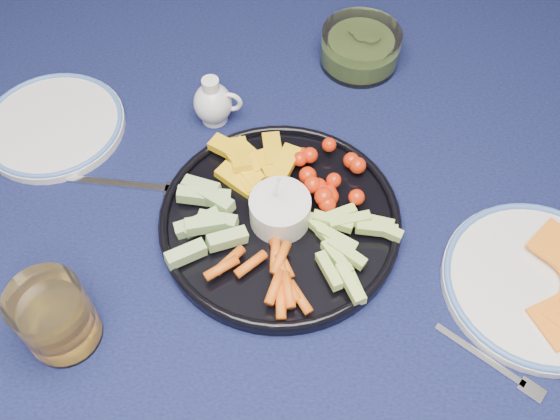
# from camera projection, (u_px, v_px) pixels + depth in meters

# --- Properties ---
(dining_table) EXTENTS (1.67, 1.07, 0.75)m
(dining_table) POSITION_uv_depth(u_px,v_px,m) (243.00, 246.00, 0.94)
(dining_table) COLOR #462617
(dining_table) RESTS_ON ground
(crudite_platter) EXTENTS (0.33, 0.33, 0.10)m
(crudite_platter) POSITION_uv_depth(u_px,v_px,m) (278.00, 218.00, 0.84)
(crudite_platter) COLOR black
(crudite_platter) RESTS_ON dining_table
(creamer_pitcher) EXTENTS (0.07, 0.06, 0.08)m
(creamer_pitcher) POSITION_uv_depth(u_px,v_px,m) (213.00, 103.00, 0.93)
(creamer_pitcher) COLOR white
(creamer_pitcher) RESTS_ON dining_table
(pickle_bowl) EXTENTS (0.13, 0.13, 0.06)m
(pickle_bowl) POSITION_uv_depth(u_px,v_px,m) (360.00, 49.00, 1.01)
(pickle_bowl) COLOR white
(pickle_bowl) RESTS_ON dining_table
(cheese_plate) EXTENTS (0.24, 0.24, 0.03)m
(cheese_plate) POSITION_uv_depth(u_px,v_px,m) (539.00, 282.00, 0.79)
(cheese_plate) COLOR silver
(cheese_plate) RESTS_ON dining_table
(juice_tumbler) EXTENTS (0.09, 0.09, 0.10)m
(juice_tumbler) POSITION_uv_depth(u_px,v_px,m) (57.00, 319.00, 0.73)
(juice_tumbler) COLOR white
(juice_tumbler) RESTS_ON dining_table
(fork_left) EXTENTS (0.18, 0.03, 0.00)m
(fork_left) POSITION_uv_depth(u_px,v_px,m) (140.00, 186.00, 0.89)
(fork_left) COLOR silver
(fork_left) RESTS_ON dining_table
(fork_right) EXTENTS (0.12, 0.09, 0.00)m
(fork_right) POSITION_uv_depth(u_px,v_px,m) (497.00, 367.00, 0.74)
(fork_right) COLOR silver
(fork_right) RESTS_ON dining_table
(side_plate_extra) EXTENTS (0.21, 0.21, 0.02)m
(side_plate_extra) POSITION_uv_depth(u_px,v_px,m) (53.00, 125.00, 0.94)
(side_plate_extra) COLOR silver
(side_plate_extra) RESTS_ON dining_table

